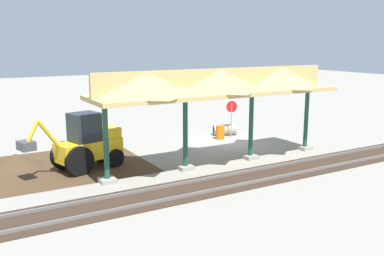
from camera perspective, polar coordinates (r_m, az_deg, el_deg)
name	(u,v)px	position (r m, az deg, el deg)	size (l,w,h in m)	color
ground_plane	(226,142)	(26.96, 4.54, -1.90)	(120.00, 120.00, 0.00)	gray
dirt_work_zone	(53,167)	(22.67, -18.07, -4.99)	(9.14, 7.00, 0.01)	#4C3823
platform_canopy	(220,83)	(21.41, 3.79, 5.98)	(13.20, 3.20, 4.90)	#9E998E
rail_tracks	(301,168)	(22.06, 14.28, -5.16)	(60.00, 2.58, 0.15)	slate
stop_sign	(232,111)	(28.12, 5.30, 2.26)	(0.75, 0.17, 2.42)	gray
backhoe	(86,144)	(21.63, -13.93, -2.06)	(5.12, 2.42, 2.82)	yellow
dirt_mound	(16,166)	(23.46, -22.39, -4.76)	(5.51, 5.51, 1.33)	#4C3823
concrete_pipe	(225,130)	(28.97, 4.37, -0.23)	(1.68, 1.25, 0.73)	#9E9384
traffic_barrel	(220,132)	(27.71, 3.77, -0.57)	(0.56, 0.56, 0.90)	orange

